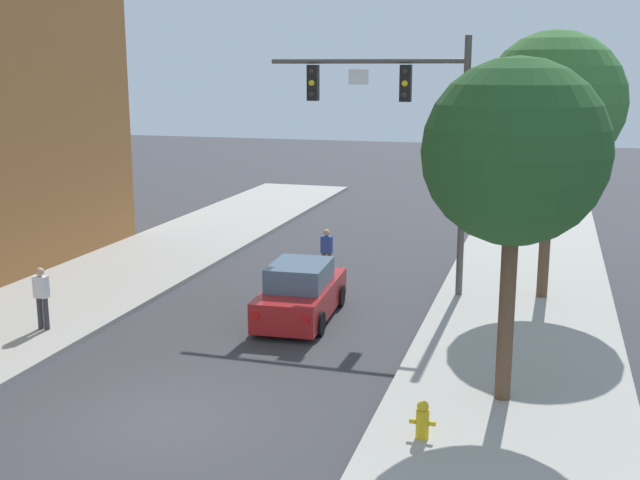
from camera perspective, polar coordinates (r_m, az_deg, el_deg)
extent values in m
plane|color=#38383D|center=(16.12, -11.25, -12.61)|extent=(120.00, 120.00, 0.00)
cube|color=#A8A59E|center=(14.50, 13.09, -15.36)|extent=(5.00, 60.00, 0.15)
cylinder|color=#514C47|center=(23.05, 10.39, 5.08)|extent=(0.20, 0.20, 7.50)
cylinder|color=#514C47|center=(23.36, 3.41, 12.85)|extent=(5.81, 0.14, 0.14)
cube|color=black|center=(23.12, 6.25, 11.26)|extent=(0.32, 0.28, 1.05)
sphere|color=#2D2823|center=(22.97, 6.20, 12.08)|extent=(0.18, 0.18, 0.18)
sphere|color=yellow|center=(22.98, 6.18, 11.26)|extent=(0.18, 0.18, 0.18)
sphere|color=#2D2823|center=(22.98, 6.16, 10.43)|extent=(0.18, 0.18, 0.18)
cube|color=black|center=(23.78, -0.51, 11.36)|extent=(0.32, 0.28, 1.05)
sphere|color=#2D2823|center=(23.63, -0.62, 12.15)|extent=(0.18, 0.18, 0.18)
sphere|color=yellow|center=(23.64, -0.62, 11.35)|extent=(0.18, 0.18, 0.18)
sphere|color=#2D2823|center=(23.65, -0.61, 10.55)|extent=(0.18, 0.18, 0.18)
cube|color=white|center=(23.39, 2.82, 11.76)|extent=(0.60, 0.03, 0.44)
cube|color=#B21E1E|center=(21.59, -1.37, -4.28)|extent=(1.94, 4.29, 0.80)
cube|color=slate|center=(21.26, -1.49, -2.53)|extent=(1.61, 2.08, 0.64)
cylinder|color=black|center=(23.07, -2.51, -3.81)|extent=(0.26, 0.65, 0.64)
cylinder|color=black|center=(22.70, 1.43, -4.07)|extent=(0.26, 0.65, 0.64)
cylinder|color=black|center=(20.68, -4.45, -5.76)|extent=(0.26, 0.65, 0.64)
cylinder|color=black|center=(20.27, -0.07, -6.10)|extent=(0.26, 0.65, 0.64)
cube|color=red|center=(19.78, -4.71, -5.52)|extent=(0.20, 0.05, 0.14)
cube|color=red|center=(19.44, -1.12, -5.80)|extent=(0.20, 0.05, 0.14)
cylinder|color=#333338|center=(21.54, -19.69, -5.02)|extent=(0.14, 0.14, 0.85)
cylinder|color=#333338|center=(21.44, -19.30, -5.07)|extent=(0.14, 0.14, 0.85)
cube|color=silver|center=(21.30, -19.63, -3.23)|extent=(0.36, 0.22, 0.56)
sphere|color=tan|center=(21.20, -19.71, -2.19)|extent=(0.22, 0.22, 0.22)
cylinder|color=brown|center=(25.71, 0.29, -1.86)|extent=(0.14, 0.14, 0.85)
cylinder|color=brown|center=(25.67, 0.68, -1.88)|extent=(0.14, 0.14, 0.85)
cube|color=#2D4799|center=(25.53, 0.49, -0.34)|extent=(0.36, 0.22, 0.56)
sphere|color=tan|center=(25.44, 0.49, 0.54)|extent=(0.22, 0.22, 0.22)
cylinder|color=gold|center=(14.74, 7.46, -13.11)|extent=(0.24, 0.24, 0.55)
sphere|color=gold|center=(14.60, 7.49, -11.93)|extent=(0.22, 0.22, 0.22)
cylinder|color=gold|center=(14.76, 6.75, -12.95)|extent=(0.12, 0.09, 0.09)
cylinder|color=gold|center=(14.71, 8.17, -13.08)|extent=(0.12, 0.09, 0.09)
cylinder|color=brown|center=(16.14, 13.41, -5.10)|extent=(0.32, 0.32, 3.68)
sphere|color=#235123|center=(15.50, 14.00, 6.23)|extent=(3.61, 3.61, 3.61)
cylinder|color=brown|center=(23.69, 16.10, 0.89)|extent=(0.32, 0.32, 4.16)
sphere|color=#387033|center=(23.28, 16.63, 9.57)|extent=(4.01, 4.01, 4.01)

